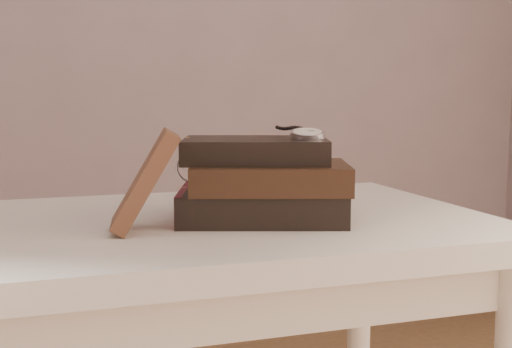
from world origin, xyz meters
name	(u,v)px	position (x,y,z in m)	size (l,w,h in m)	color
table	(183,275)	(0.00, 0.35, 0.66)	(1.00, 0.60, 0.75)	silver
book_stack	(263,182)	(0.12, 0.30, 0.81)	(0.31, 0.26, 0.13)	black
journal	(145,180)	(-0.07, 0.28, 0.83)	(0.02, 0.10, 0.16)	#44271A
pocket_watch	(306,134)	(0.18, 0.27, 0.89)	(0.07, 0.16, 0.02)	silver
eyeglasses	(208,168)	(0.06, 0.42, 0.82)	(0.14, 0.15, 0.05)	silver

